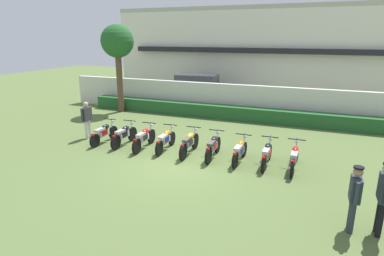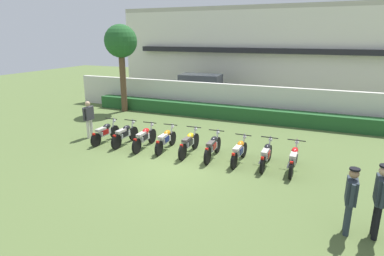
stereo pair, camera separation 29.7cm
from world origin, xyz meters
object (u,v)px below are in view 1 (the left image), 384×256
object	(u,v)px
tree_near_inspector	(117,44)
motorcycle_in_row_7	(267,154)
motorcycle_in_row_0	(104,133)
officer_0	(355,194)
officer_1	(384,193)
motorcycle_in_row_2	(144,138)
parked_car	(199,89)
motorcycle_in_row_5	(213,146)
motorcycle_in_row_1	(124,135)
motorcycle_in_row_3	(166,140)
motorcycle_in_row_4	(189,143)
motorcycle_in_row_6	(240,151)
inspector_person	(87,117)
motorcycle_in_row_8	(294,158)

from	to	relation	value
tree_near_inspector	motorcycle_in_row_7	world-z (taller)	tree_near_inspector
motorcycle_in_row_0	officer_0	world-z (taller)	officer_0
officer_1	motorcycle_in_row_2	bearing A→B (deg)	-21.27
parked_car	motorcycle_in_row_5	xyz separation A→B (m)	(4.11, -9.57, -0.48)
motorcycle_in_row_1	officer_1	size ratio (longest dim) A/B	1.06
motorcycle_in_row_3	officer_0	distance (m)	7.25
officer_1	motorcycle_in_row_4	bearing A→B (deg)	-27.85
motorcycle_in_row_4	officer_1	xyz separation A→B (m)	(5.96, -3.18, 0.59)
parked_car	motorcycle_in_row_1	world-z (taller)	parked_car
motorcycle_in_row_2	motorcycle_in_row_4	bearing A→B (deg)	-91.41
motorcycle_in_row_3	motorcycle_in_row_5	world-z (taller)	motorcycle_in_row_5
motorcycle_in_row_3	motorcycle_in_row_6	bearing A→B (deg)	-95.97
motorcycle_in_row_5	officer_1	xyz separation A→B (m)	(4.99, -3.13, 0.59)
motorcycle_in_row_4	officer_0	world-z (taller)	officer_0
motorcycle_in_row_6	inspector_person	xyz separation A→B (m)	(-6.90, 0.28, 0.54)
motorcycle_in_row_7	motorcycle_in_row_0	bearing A→B (deg)	90.36
motorcycle_in_row_5	officer_1	distance (m)	5.92
motorcycle_in_row_4	inspector_person	bearing A→B (deg)	86.12
motorcycle_in_row_3	motorcycle_in_row_0	bearing A→B (deg)	89.76
parked_car	motorcycle_in_row_5	bearing A→B (deg)	-70.81
tree_near_inspector	officer_0	distance (m)	14.88
motorcycle_in_row_5	motorcycle_in_row_7	bearing A→B (deg)	-92.34
motorcycle_in_row_7	inspector_person	xyz separation A→B (m)	(-7.86, 0.24, 0.54)
motorcycle_in_row_0	motorcycle_in_row_3	distance (m)	2.84
motorcycle_in_row_1	motorcycle_in_row_5	distance (m)	3.89
motorcycle_in_row_2	officer_0	bearing A→B (deg)	-117.03
motorcycle_in_row_0	inspector_person	size ratio (longest dim) A/B	1.12
parked_car	motorcycle_in_row_8	world-z (taller)	parked_car
parked_car	motorcycle_in_row_1	size ratio (longest dim) A/B	2.49
motorcycle_in_row_5	motorcycle_in_row_8	distance (m)	2.89
motorcycle_in_row_2	tree_near_inspector	bearing A→B (deg)	37.60
motorcycle_in_row_0	motorcycle_in_row_4	xyz separation A→B (m)	(3.88, 0.07, 0.02)
motorcycle_in_row_0	motorcycle_in_row_6	xyz separation A→B (m)	(5.87, -0.02, -0.00)
motorcycle_in_row_6	officer_0	distance (m)	4.67
motorcycle_in_row_0	motorcycle_in_row_3	size ratio (longest dim) A/B	0.98
inspector_person	officer_0	xyz separation A→B (m)	(10.30, -3.44, -0.03)
motorcycle_in_row_0	motorcycle_in_row_5	xyz separation A→B (m)	(4.85, 0.03, 0.02)
motorcycle_in_row_4	inspector_person	distance (m)	4.95
motorcycle_in_row_6	motorcycle_in_row_7	size ratio (longest dim) A/B	0.98
parked_car	inspector_person	world-z (taller)	parked_car
motorcycle_in_row_8	officer_1	bearing A→B (deg)	-145.55
motorcycle_in_row_5	officer_0	size ratio (longest dim) A/B	1.16
motorcycle_in_row_4	motorcycle_in_row_5	bearing A→B (deg)	-94.43
tree_near_inspector	motorcycle_in_row_6	size ratio (longest dim) A/B	2.81
motorcycle_in_row_5	motorcycle_in_row_6	size ratio (longest dim) A/B	1.05
tree_near_inspector	motorcycle_in_row_1	distance (m)	7.21
motorcycle_in_row_4	motorcycle_in_row_5	size ratio (longest dim) A/B	1.04
tree_near_inspector	officer_0	bearing A→B (deg)	-35.35
parked_car	motorcycle_in_row_1	bearing A→B (deg)	-92.73
tree_near_inspector	officer_0	size ratio (longest dim) A/B	3.11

